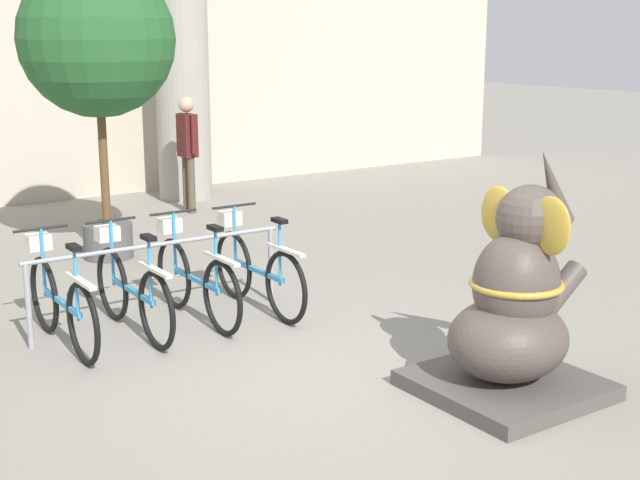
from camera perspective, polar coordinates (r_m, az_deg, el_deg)
ground_plane at (r=7.10m, az=0.63°, el=-8.67°), size 60.00×60.00×0.00m
column_right at (r=14.42m, az=-8.91°, el=13.02°), size 1.06×1.06×5.16m
bike_rack at (r=8.28m, az=-10.29°, el=-1.51°), size 2.50×0.05×0.77m
bicycle_0 at (r=7.92m, az=-16.26°, el=-3.75°), size 0.48×1.67×0.98m
bicycle_1 at (r=8.11m, az=-11.97°, el=-3.10°), size 0.48×1.67×0.98m
bicycle_2 at (r=8.37m, az=-8.00°, el=-2.42°), size 0.48×1.67×0.98m
bicycle_3 at (r=8.62m, az=-4.08°, el=-1.87°), size 0.48×1.67×0.98m
elephant_statue at (r=6.75m, az=12.32°, el=-4.50°), size 1.23×1.23×1.85m
person_pedestrian at (r=13.29m, az=-8.48°, el=6.12°), size 0.23×0.47×1.71m
potted_tree at (r=10.63m, az=-14.08°, el=12.05°), size 1.78×1.78×3.45m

